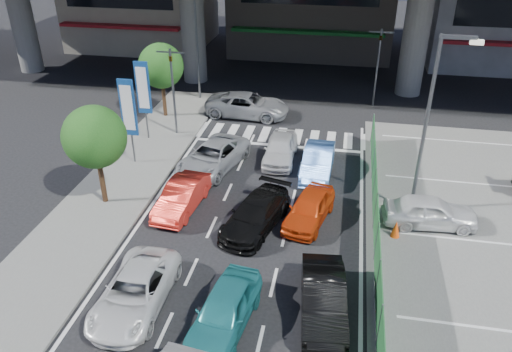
% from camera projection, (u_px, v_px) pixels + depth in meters
% --- Properties ---
extents(ground, '(120.00, 120.00, 0.00)m').
position_uv_depth(ground, '(232.00, 277.00, 18.84)').
color(ground, black).
rests_on(ground, ground).
extents(sidewalk_left, '(4.00, 30.00, 0.12)m').
position_uv_depth(sidewalk_left, '(106.00, 202.00, 23.37)').
color(sidewalk_left, '#5D5D5B').
rests_on(sidewalk_left, ground).
extents(fence_run, '(0.16, 22.00, 1.80)m').
position_uv_depth(fence_run, '(377.00, 258.00, 18.40)').
color(fence_run, '#21612E').
rests_on(fence_run, ground).
extents(traffic_light_left, '(1.60, 1.24, 5.20)m').
position_uv_depth(traffic_light_left, '(172.00, 71.00, 28.19)').
color(traffic_light_left, '#595B60').
rests_on(traffic_light_left, ground).
extents(traffic_light_right, '(1.60, 1.24, 5.20)m').
position_uv_depth(traffic_light_right, '(379.00, 49.00, 32.30)').
color(traffic_light_right, '#595B60').
rests_on(traffic_light_right, ground).
extents(street_lamp_right, '(1.65, 0.22, 8.00)m').
position_uv_depth(street_lamp_right, '(432.00, 113.00, 20.49)').
color(street_lamp_right, '#595B60').
rests_on(street_lamp_right, ground).
extents(street_lamp_left, '(1.65, 0.22, 8.00)m').
position_uv_depth(street_lamp_left, '(199.00, 31.00, 32.94)').
color(street_lamp_left, '#595B60').
rests_on(street_lamp_left, ground).
extents(signboard_near, '(0.80, 0.14, 4.70)m').
position_uv_depth(signboard_near, '(128.00, 110.00, 25.35)').
color(signboard_near, '#595B60').
rests_on(signboard_near, ground).
extents(signboard_far, '(0.80, 0.14, 4.70)m').
position_uv_depth(signboard_far, '(143.00, 90.00, 27.99)').
color(signboard_far, '#595B60').
rests_on(signboard_far, ground).
extents(tree_near, '(2.80, 2.80, 4.80)m').
position_uv_depth(tree_near, '(95.00, 137.00, 21.74)').
color(tree_near, '#382314').
rests_on(tree_near, ground).
extents(tree_far, '(2.80, 2.80, 4.80)m').
position_uv_depth(tree_far, '(161.00, 66.00, 30.86)').
color(tree_far, '#382314').
rests_on(tree_far, ground).
extents(sedan_white_mid_left, '(2.12, 4.57, 1.27)m').
position_uv_depth(sedan_white_mid_left, '(135.00, 291.00, 17.23)').
color(sedan_white_mid_left, white).
rests_on(sedan_white_mid_left, ground).
extents(taxi_teal_mid, '(2.15, 4.23, 1.38)m').
position_uv_depth(taxi_teal_mid, '(225.00, 310.00, 16.38)').
color(taxi_teal_mid, teal).
rests_on(taxi_teal_mid, ground).
extents(hatch_black_mid_right, '(1.90, 4.32, 1.38)m').
position_uv_depth(hatch_black_mid_right, '(323.00, 299.00, 16.85)').
color(hatch_black_mid_right, black).
rests_on(hatch_black_mid_right, ground).
extents(taxi_orange_left, '(1.77, 4.11, 1.32)m').
position_uv_depth(taxi_orange_left, '(182.00, 197.00, 22.63)').
color(taxi_orange_left, red).
rests_on(taxi_orange_left, ground).
extents(sedan_black_mid, '(2.91, 4.81, 1.30)m').
position_uv_depth(sedan_black_mid, '(256.00, 214.00, 21.39)').
color(sedan_black_mid, black).
rests_on(sedan_black_mid, ground).
extents(taxi_orange_right, '(2.36, 4.07, 1.30)m').
position_uv_depth(taxi_orange_right, '(309.00, 208.00, 21.79)').
color(taxi_orange_right, red).
rests_on(taxi_orange_right, ground).
extents(wagon_silver_front_left, '(3.49, 5.39, 1.38)m').
position_uv_depth(wagon_silver_front_left, '(213.00, 157.00, 26.03)').
color(wagon_silver_front_left, '#9DA0A4').
rests_on(wagon_silver_front_left, ground).
extents(sedan_white_front_mid, '(1.67, 4.07, 1.38)m').
position_uv_depth(sedan_white_front_mid, '(280.00, 149.00, 26.86)').
color(sedan_white_front_mid, silver).
rests_on(sedan_white_front_mid, ground).
extents(kei_truck_front_right, '(1.57, 4.22, 1.38)m').
position_uv_depth(kei_truck_front_right, '(318.00, 162.00, 25.54)').
color(kei_truck_front_right, '#5288E2').
rests_on(kei_truck_front_right, ground).
extents(crossing_wagon_silver, '(5.46, 2.70, 1.49)m').
position_uv_depth(crossing_wagon_silver, '(248.00, 105.00, 32.30)').
color(crossing_wagon_silver, '#999BA0').
rests_on(crossing_wagon_silver, ground).
extents(parked_sedan_white, '(4.11, 1.92, 1.36)m').
position_uv_depth(parked_sedan_white, '(430.00, 212.00, 21.41)').
color(parked_sedan_white, silver).
rests_on(parked_sedan_white, parking_lot).
extents(traffic_cone, '(0.50, 0.50, 0.75)m').
position_uv_depth(traffic_cone, '(396.00, 229.00, 20.82)').
color(traffic_cone, '#FF500E').
rests_on(traffic_cone, parking_lot).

